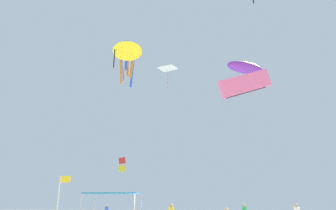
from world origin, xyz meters
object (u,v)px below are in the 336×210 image
Objects in this scene: canopy_tent at (114,195)px; kite_diamond_white at (168,69)px; kite_octopus_blue at (128,51)px; kite_inflatable_purple at (245,68)px; kite_delta_yellow at (127,49)px; kite_parafoil_pink at (245,84)px; kite_box_red at (122,165)px; banner_flag at (59,201)px.

canopy_tent is 21.37m from kite_diamond_white.
canopy_tent is at bearing 5.01° from kite_octopus_blue.
kite_delta_yellow is at bearing -164.81° from kite_inflatable_purple.
kite_parafoil_pink reaches higher than canopy_tent.
kite_diamond_white is 1.32× the size of kite_box_red.
kite_inflatable_purple is (15.67, 22.92, 18.19)m from banner_flag.
kite_inflatable_purple reaches higher than canopy_tent.
kite_delta_yellow reaches higher than kite_box_red.
banner_flag is 1.57× the size of kite_box_red.
banner_flag is 0.55× the size of kite_octopus_blue.
banner_flag is (-2.45, -2.14, -0.34)m from canopy_tent.
canopy_tent is 16.97m from kite_delta_yellow.
kite_inflatable_purple reaches higher than kite_diamond_white.
banner_flag is 1.19× the size of kite_diamond_white.
kite_delta_yellow is (-1.40, 8.55, 14.60)m from canopy_tent.
kite_delta_yellow is (3.67, -17.38, 9.76)m from kite_box_red.
kite_box_red is 23.04m from kite_inflatable_purple.
canopy_tent is 30.42m from kite_inflatable_purple.
kite_octopus_blue reaches higher than kite_parafoil_pink.
canopy_tent is 26.86m from kite_box_red.
kite_delta_yellow is 19.34m from kite_inflatable_purple.
kite_parafoil_pink is 0.68× the size of kite_inflatable_purple.
kite_octopus_blue is at bearing 91.33° from banner_flag.
kite_box_red is at bearing -173.13° from kite_octopus_blue.
kite_octopus_blue is (-0.41, 17.85, 18.65)m from banner_flag.
kite_inflatable_purple is (13.22, 20.78, 17.86)m from canopy_tent.
banner_flag is at bearing -112.84° from kite_delta_yellow.
kite_box_red is at bearing 101.07° from canopy_tent.
kite_parafoil_pink is 21.72m from kite_inflatable_purple.
kite_octopus_blue is at bearing -166.62° from kite_diamond_white.
kite_inflatable_purple is (16.08, 5.07, -0.46)m from kite_octopus_blue.
kite_diamond_white reaches higher than kite_box_red.
kite_delta_yellow is 0.61× the size of kite_inflatable_purple.
kite_box_red is at bearing -79.08° from kite_parafoil_pink.
canopy_tent is at bearing -147.18° from kite_inflatable_purple.
banner_flag is 33.20m from kite_inflatable_purple.
kite_diamond_white is at bearing 75.78° from kite_octopus_blue.
kite_delta_yellow reaches higher than kite_parafoil_pink.
kite_box_red is (-7.49, 11.05, -10.31)m from kite_diamond_white.
kite_parafoil_pink is 1.97× the size of kite_box_red.
kite_octopus_blue is 0.98× the size of kite_inflatable_purple.
kite_inflatable_purple is at bearing 22.67° from kite_delta_yellow.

